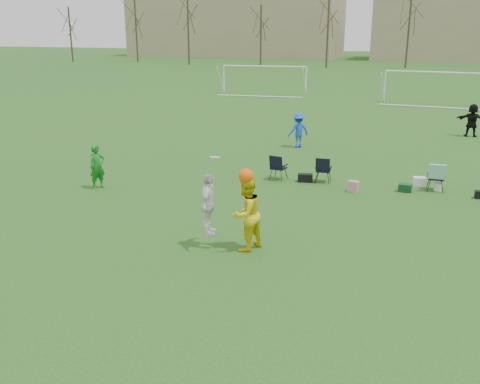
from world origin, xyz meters
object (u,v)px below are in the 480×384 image
at_px(fielder_blue, 298,130).
at_px(fielder_black, 472,120).
at_px(goal_mid, 435,79).
at_px(fielder_green_near, 97,167).
at_px(goal_left, 264,72).
at_px(center_contest, 234,210).

xyz_separation_m(fielder_blue, fielder_black, (8.07, 5.71, 0.04)).
bearing_deg(goal_mid, fielder_green_near, -108.20).
distance_m(fielder_black, goal_left, 21.69).
bearing_deg(goal_left, fielder_black, -47.48).
bearing_deg(fielder_green_near, center_contest, -88.81).
xyz_separation_m(fielder_black, center_contest, (-6.71, -18.46, 0.20)).
relative_size(fielder_black, center_contest, 0.70).
height_order(center_contest, goal_left, center_contest).
xyz_separation_m(fielder_blue, goal_left, (-7.91, 20.34, 1.09)).
bearing_deg(center_contest, goal_mid, 81.35).
relative_size(fielder_blue, fielder_black, 0.96).
xyz_separation_m(center_contest, goal_left, (-9.27, 33.09, 0.86)).
relative_size(fielder_black, goal_mid, 0.24).
xyz_separation_m(fielder_green_near, fielder_blue, (5.15, 9.20, 0.04)).
distance_m(fielder_blue, goal_mid, 19.35).
xyz_separation_m(fielder_green_near, goal_mid, (11.24, 27.54, 1.13)).
relative_size(fielder_green_near, center_contest, 0.64).
bearing_deg(goal_mid, fielder_blue, -104.37).
distance_m(fielder_green_near, fielder_black, 19.92).
distance_m(fielder_black, center_contest, 19.64).
height_order(fielder_green_near, fielder_black, fielder_black).
height_order(fielder_blue, fielder_black, fielder_black).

